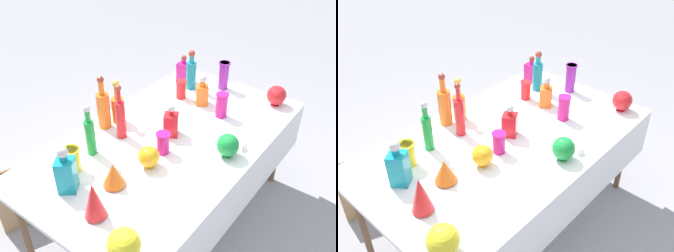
# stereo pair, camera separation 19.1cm
# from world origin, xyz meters

# --- Properties ---
(ground_plane) EXTENTS (40.00, 40.00, 0.00)m
(ground_plane) POSITION_xyz_m (0.00, 0.00, 0.00)
(ground_plane) COLOR gray
(display_table) EXTENTS (1.98, 1.13, 0.76)m
(display_table) POSITION_xyz_m (0.00, -0.04, 0.70)
(display_table) COLOR white
(display_table) RESTS_ON ground
(tall_bottle_0) EXTENTS (0.07, 0.07, 0.38)m
(tall_bottle_0) POSITION_xyz_m (-0.16, 0.26, 0.91)
(tall_bottle_0) COLOR red
(tall_bottle_0) RESTS_ON display_table
(tall_bottle_1) EXTENTS (0.09, 0.09, 0.39)m
(tall_bottle_1) POSITION_xyz_m (-0.15, 0.44, 0.91)
(tall_bottle_1) COLOR orange
(tall_bottle_1) RESTS_ON display_table
(tall_bottle_2) EXTENTS (0.08, 0.08, 0.33)m
(tall_bottle_2) POSITION_xyz_m (0.68, 0.28, 0.90)
(tall_bottle_2) COLOR teal
(tall_bottle_2) RESTS_ON display_table
(tall_bottle_3) EXTENTS (0.09, 0.09, 0.33)m
(tall_bottle_3) POSITION_xyz_m (-0.04, 0.41, 0.88)
(tall_bottle_3) COLOR orange
(tall_bottle_3) RESTS_ON display_table
(tall_bottle_4) EXTENTS (0.06, 0.06, 0.35)m
(tall_bottle_4) POSITION_xyz_m (-0.41, 0.29, 0.90)
(tall_bottle_4) COLOR #198C38
(tall_bottle_4) RESTS_ON display_table
(square_decanter_0) EXTENTS (0.12, 0.12, 0.24)m
(square_decanter_0) POSITION_xyz_m (0.52, 0.07, 0.86)
(square_decanter_0) COLOR orange
(square_decanter_0) RESTS_ON display_table
(square_decanter_1) EXTENTS (0.10, 0.10, 0.22)m
(square_decanter_1) POSITION_xyz_m (0.77, 0.41, 0.85)
(square_decanter_1) COLOR #C61972
(square_decanter_1) RESTS_ON display_table
(square_decanter_2) EXTENTS (0.14, 0.14, 0.29)m
(square_decanter_2) POSITION_xyz_m (-0.72, 0.15, 0.88)
(square_decanter_2) COLOR teal
(square_decanter_2) RESTS_ON display_table
(square_decanter_3) EXTENTS (0.13, 0.13, 0.23)m
(square_decanter_3) POSITION_xyz_m (0.05, 0.01, 0.85)
(square_decanter_3) COLOR red
(square_decanter_3) RESTS_ON display_table
(slender_vase_0) EXTENTS (0.11, 0.11, 0.16)m
(slender_vase_0) POSITION_xyz_m (-0.59, 0.25, 0.85)
(slender_vase_0) COLOR yellow
(slender_vase_0) RESTS_ON display_table
(slender_vase_1) EXTENTS (0.09, 0.09, 0.15)m
(slender_vase_1) POSITION_xyz_m (0.50, 0.25, 0.84)
(slender_vase_1) COLOR red
(slender_vase_1) RESTS_ON display_table
(slender_vase_2) EXTENTS (0.09, 0.09, 0.23)m
(slender_vase_2) POSITION_xyz_m (0.83, 0.06, 0.88)
(slender_vase_2) COLOR purple
(slender_vase_2) RESTS_ON display_table
(slender_vase_3) EXTENTS (0.09, 0.09, 0.18)m
(slender_vase_3) POSITION_xyz_m (0.45, -0.14, 0.86)
(slender_vase_3) COLOR #C61972
(slender_vase_3) RESTS_ON display_table
(slender_vase_4) EXTENTS (0.09, 0.09, 0.14)m
(slender_vase_4) POSITION_xyz_m (-0.14, -0.06, 0.84)
(slender_vase_4) COLOR #C61972
(slender_vase_4) RESTS_ON display_table
(fluted_vase_0) EXTENTS (0.12, 0.12, 0.22)m
(fluted_vase_0) POSITION_xyz_m (-0.77, -0.11, 0.87)
(fluted_vase_0) COLOR red
(fluted_vase_0) RESTS_ON display_table
(fluted_vase_1) EXTENTS (0.13, 0.13, 0.15)m
(fluted_vase_1) POSITION_xyz_m (-0.54, -0.03, 0.84)
(fluted_vase_1) COLOR orange
(fluted_vase_1) RESTS_ON display_table
(round_bowl_0) EXTENTS (0.13, 0.13, 0.14)m
(round_bowl_0) POSITION_xyz_m (-0.30, -0.08, 0.83)
(round_bowl_0) COLOR orange
(round_bowl_0) RESTS_ON display_table
(round_bowl_1) EXTENTS (0.15, 0.15, 0.15)m
(round_bowl_1) POSITION_xyz_m (0.08, -0.40, 0.84)
(round_bowl_1) COLOR #198C38
(round_bowl_1) RESTS_ON display_table
(round_bowl_2) EXTENTS (0.15, 0.15, 0.15)m
(round_bowl_2) POSITION_xyz_m (0.84, -0.39, 0.84)
(round_bowl_2) COLOR red
(round_bowl_2) RESTS_ON display_table
(round_bowl_3) EXTENTS (0.16, 0.16, 0.17)m
(round_bowl_3) POSITION_xyz_m (-0.86, -0.40, 0.85)
(round_bowl_3) COLOR yellow
(round_bowl_3) RESTS_ON display_table
(price_tag_left) EXTENTS (0.05, 0.03, 0.04)m
(price_tag_left) POSITION_xyz_m (0.19, -0.46, 0.78)
(price_tag_left) COLOR white
(price_tag_left) RESTS_ON display_table
(cardboard_box_behind_left) EXTENTS (0.56, 0.46, 0.41)m
(cardboard_box_behind_left) POSITION_xyz_m (-0.57, 0.91, 0.17)
(cardboard_box_behind_left) COLOR tan
(cardboard_box_behind_left) RESTS_ON ground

